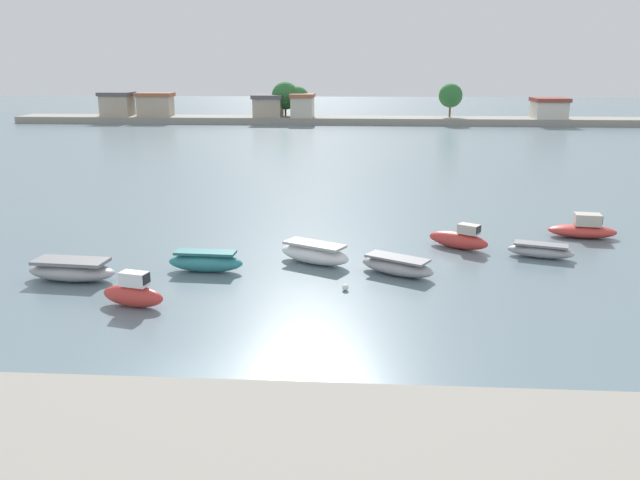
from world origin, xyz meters
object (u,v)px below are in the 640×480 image
object	(u,v)px
mooring_buoy_2	(366,256)
moored_boat_3	(206,262)
moored_boat_5	(397,266)
moored_boat_2	(133,293)
mooring_buoy_0	(42,267)
moored_boat_7	(540,251)
moored_boat_6	(459,239)
moored_boat_8	(583,229)
moored_boat_1	(72,270)
mooring_buoy_1	(345,287)
moored_boat_4	(315,254)

from	to	relation	value
mooring_buoy_2	moored_boat_3	bearing A→B (deg)	-160.98
moored_boat_5	mooring_buoy_2	xyz separation A→B (m)	(-1.67, 2.94, -0.34)
moored_boat_2	mooring_buoy_0	xyz separation A→B (m)	(-7.09, 5.15, -0.51)
moored_boat_7	mooring_buoy_0	bearing A→B (deg)	-153.97
moored_boat_3	moored_boat_7	xyz separation A→B (m)	(19.32, 3.96, -0.15)
moored_boat_6	moored_boat_8	distance (m)	9.18
moored_boat_1	moored_boat_3	size ratio (longest dim) A/B	1.18
moored_boat_3	mooring_buoy_0	bearing A→B (deg)	-174.82
moored_boat_5	mooring_buoy_0	xyz separation A→B (m)	(-19.88, -0.52, -0.32)
moored_boat_2	mooring_buoy_0	distance (m)	8.78
moored_boat_6	mooring_buoy_0	bearing A→B (deg)	-133.39
moored_boat_2	moored_boat_5	distance (m)	13.99
moored_boat_2	moored_boat_8	world-z (taller)	moored_boat_2
mooring_buoy_1	moored_boat_4	bearing A→B (deg)	112.75
moored_boat_3	moored_boat_4	size ratio (longest dim) A/B	0.90
moored_boat_2	mooring_buoy_2	xyz separation A→B (m)	(11.12, 8.62, -0.53)
moored_boat_5	moored_boat_6	world-z (taller)	moored_boat_6
moored_boat_3	moored_boat_7	distance (m)	19.72
moored_boat_5	moored_boat_2	bearing A→B (deg)	-125.89
moored_boat_4	mooring_buoy_1	bearing A→B (deg)	-39.37
moored_boat_4	mooring_buoy_0	world-z (taller)	moored_boat_4
moored_boat_2	moored_boat_4	xyz separation A→B (m)	(8.11, 7.47, -0.09)
moored_boat_7	mooring_buoy_1	bearing A→B (deg)	-132.69
moored_boat_4	mooring_buoy_1	distance (m)	4.97
moored_boat_2	moored_boat_5	world-z (taller)	moored_boat_2
moored_boat_4	moored_boat_7	xyz separation A→B (m)	(13.38, 2.02, -0.17)
moored_boat_3	mooring_buoy_1	distance (m)	8.29
mooring_buoy_1	moored_boat_8	bearing A→B (deg)	36.54
moored_boat_2	mooring_buoy_0	bearing A→B (deg)	157.50
moored_boat_5	mooring_buoy_0	size ratio (longest dim) A/B	13.83
moored_boat_3	mooring_buoy_1	xyz separation A→B (m)	(7.86, -2.63, -0.39)
moored_boat_1	moored_boat_4	world-z (taller)	moored_boat_4
moored_boat_1	moored_boat_8	bearing A→B (deg)	24.54
mooring_buoy_2	moored_boat_1	bearing A→B (deg)	-162.26
moored_boat_7	moored_boat_8	world-z (taller)	moored_boat_8
moored_boat_3	mooring_buoy_0	xyz separation A→B (m)	(-9.26, -0.38, -0.40)
moored_boat_3	moored_boat_8	bearing A→B (deg)	23.60
moored_boat_3	moored_boat_7	size ratio (longest dim) A/B	1.06
moored_boat_7	mooring_buoy_0	distance (m)	28.91
moored_boat_7	mooring_buoy_0	size ratio (longest dim) A/B	12.40
moored_boat_4	mooring_buoy_2	xyz separation A→B (m)	(3.01, 1.15, -0.44)
moored_boat_6	mooring_buoy_2	bearing A→B (deg)	-123.70
moored_boat_5	moored_boat_8	distance (m)	15.41
moored_boat_5	mooring_buoy_0	distance (m)	19.89
moored_boat_2	moored_boat_8	bearing A→B (deg)	42.90
mooring_buoy_2	moored_boat_6	bearing A→B (deg)	23.75
moored_boat_7	mooring_buoy_0	xyz separation A→B (m)	(-28.58, -4.34, -0.25)
moored_boat_1	mooring_buoy_1	size ratio (longest dim) A/B	14.86
moored_boat_1	moored_boat_6	size ratio (longest dim) A/B	1.27
moored_boat_3	moored_boat_5	bearing A→B (deg)	3.62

